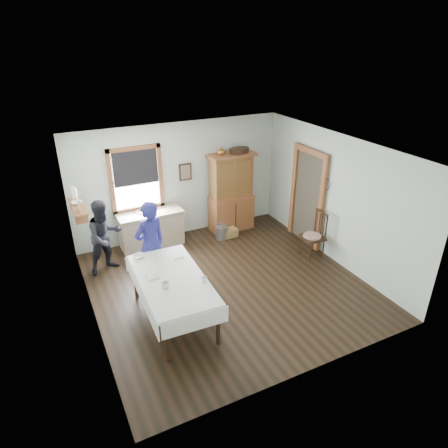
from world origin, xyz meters
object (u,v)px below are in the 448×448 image
at_px(work_counter, 151,229).
at_px(china_hutch, 231,193).
at_px(spindle_chair, 313,235).
at_px(woman_blue, 151,248).
at_px(figure_dark, 105,239).
at_px(wicker_basket, 230,233).
at_px(dining_table, 173,298).
at_px(pail, 222,232).

bearing_deg(work_counter, china_hutch, -1.14).
distance_m(china_hutch, spindle_chair, 2.27).
distance_m(work_counter, woman_blue, 1.66).
relative_size(work_counter, figure_dark, 1.02).
relative_size(wicker_basket, figure_dark, 0.24).
height_order(spindle_chair, figure_dark, figure_dark).
height_order(china_hutch, figure_dark, china_hutch).
height_order(china_hutch, woman_blue, china_hutch).
xyz_separation_m(china_hutch, figure_dark, (-3.15, -0.58, -0.25)).
xyz_separation_m(china_hutch, dining_table, (-2.48, -2.67, -0.55)).
xyz_separation_m(work_counter, spindle_chair, (2.97, -2.04, 0.11)).
bearing_deg(work_counter, wicker_basket, -13.14).
height_order(china_hutch, dining_table, china_hutch).
height_order(spindle_chair, wicker_basket, spindle_chair).
distance_m(work_counter, pail, 1.66).
relative_size(dining_table, spindle_chair, 1.95).
bearing_deg(dining_table, work_counter, 80.71).
xyz_separation_m(pail, wicker_basket, (0.22, -0.01, -0.06)).
relative_size(work_counter, dining_table, 0.70).
relative_size(dining_table, wicker_basket, 6.05).
bearing_deg(china_hutch, woman_blue, -150.79).
height_order(work_counter, pail, work_counter).
distance_m(china_hutch, woman_blue, 2.92).
relative_size(dining_table, pail, 6.61).
xyz_separation_m(dining_table, pail, (2.03, 2.29, -0.26)).
bearing_deg(spindle_chair, china_hutch, 118.05).
bearing_deg(woman_blue, china_hutch, -167.18).
xyz_separation_m(dining_table, spindle_chair, (3.41, 0.65, 0.12)).
distance_m(pail, figure_dark, 2.77).
distance_m(pail, wicker_basket, 0.23).
bearing_deg(work_counter, pail, -14.53).
distance_m(woman_blue, figure_dark, 1.16).
bearing_deg(dining_table, spindle_chair, 10.75).
bearing_deg(pail, china_hutch, 39.79).
bearing_deg(woman_blue, spindle_chair, 153.05).
height_order(dining_table, figure_dark, figure_dark).
relative_size(work_counter, wicker_basket, 4.25).
bearing_deg(pail, work_counter, 166.09).
bearing_deg(china_hutch, figure_dark, -171.91).
bearing_deg(dining_table, pail, 48.53).
height_order(woman_blue, figure_dark, woman_blue).
relative_size(spindle_chair, pail, 3.38).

